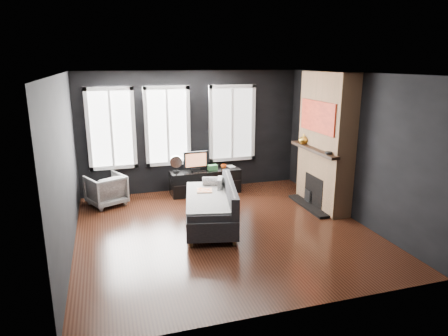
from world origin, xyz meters
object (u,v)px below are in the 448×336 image
object	(u,v)px
media_console	(205,181)
monitor	(196,160)
armchair	(106,188)
sofa	(210,204)
mug	(224,166)
book	(228,163)
mantel_vase	(303,139)

from	to	relation	value
media_console	monitor	distance (m)	0.56
armchair	sofa	bearing A→B (deg)	111.85
media_console	mug	world-z (taller)	mug
book	monitor	bearing A→B (deg)	-174.65
sofa	book	xyz separation A→B (m)	(0.92, 1.91, 0.24)
mug	armchair	bearing A→B (deg)	-176.56
media_console	book	xyz separation A→B (m)	(0.56, 0.08, 0.38)
book	mantel_vase	xyz separation A→B (m)	(1.29, -1.13, 0.68)
sofa	armchair	xyz separation A→B (m)	(-1.78, 1.68, -0.05)
mug	mantel_vase	world-z (taller)	mantel_vase
armchair	monitor	bearing A→B (deg)	159.81
media_console	mantel_vase	distance (m)	2.38
monitor	mug	size ratio (longest dim) A/B	4.52
book	mantel_vase	world-z (taller)	mantel_vase
media_console	book	distance (m)	0.68
sofa	mantel_vase	bearing A→B (deg)	31.53
monitor	armchair	bearing A→B (deg)	-179.82
sofa	book	distance (m)	2.13
sofa	monitor	distance (m)	1.88
sofa	mug	distance (m)	2.01
sofa	mug	bearing A→B (deg)	78.52
sofa	armchair	distance (m)	2.45
sofa	media_console	size ratio (longest dim) A/B	1.20
monitor	book	distance (m)	0.78
mug	mantel_vase	bearing A→B (deg)	-36.78
book	mantel_vase	size ratio (longest dim) A/B	1.08
book	mug	bearing A→B (deg)	-146.72
media_console	mantel_vase	size ratio (longest dim) A/B	7.63
armchair	mantel_vase	world-z (taller)	mantel_vase
monitor	mug	bearing A→B (deg)	-5.04
mantel_vase	monitor	bearing A→B (deg)	152.71
media_console	monitor	xyz separation A→B (m)	(-0.21, 0.01, 0.52)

